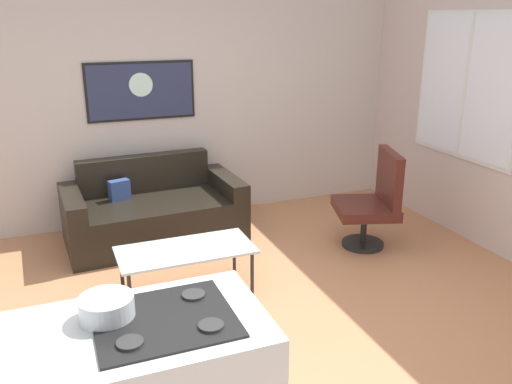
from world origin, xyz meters
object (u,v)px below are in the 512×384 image
Objects in this scene: couch at (153,213)px; coffee_table at (186,252)px; mixing_bowl at (107,308)px; wall_painting at (141,91)px; armchair at (374,201)px.

couch is 1.62× the size of coffee_table.
couch is 7.29× the size of mixing_bowl.
coffee_table is 2.06m from wall_painting.
armchair is 0.85× the size of wall_painting.
coffee_table is at bearing 65.82° from mixing_bowl.
couch is at bearing 91.08° from coffee_table.
armchair is at bearing 7.16° from coffee_table.
armchair is 3.97× the size of mixing_bowl.
mixing_bowl is at bearing -144.07° from armchair.
mixing_bowl is (-2.70, -1.96, 0.50)m from armchair.
mixing_bowl reaches higher than couch.
wall_painting is at bearing 84.71° from couch.
couch reaches higher than coffee_table.
wall_painting is (0.05, 0.54, 1.15)m from couch.
mixing_bowl reaches higher than coffee_table.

